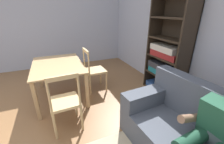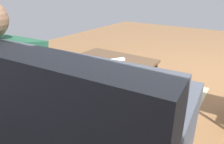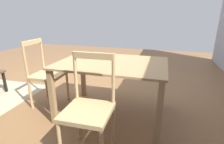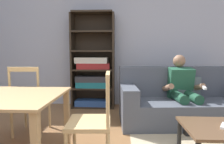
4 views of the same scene
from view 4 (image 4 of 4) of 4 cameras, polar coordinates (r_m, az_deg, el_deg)
The scene contains 7 objects.
wall_back at distance 4.15m, azimuth -0.85°, elevation 8.85°, with size 6.25×0.12×2.74m, color #B2B7C6.
couch at distance 3.36m, azimuth 21.07°, elevation -8.71°, with size 2.15×0.98×0.92m.
person_lounging at distance 3.27m, azimuth 20.96°, elevation -4.80°, with size 0.61×0.86×1.12m.
tv_remote at distance 2.30m, azimuth 31.24°, elevation -14.01°, with size 0.05×0.17×0.02m, color white.
bookshelf at distance 3.94m, azimuth -5.91°, elevation 1.05°, with size 0.90×0.36×2.00m.
dining_chair_near_wall at distance 2.90m, azimuth -23.91°, elevation -8.15°, with size 0.43×0.43×0.97m.
dining_chair_facing_couch at distance 1.92m, azimuth -6.13°, elevation -15.02°, with size 0.44×0.44×0.96m.
Camera 4 is at (0.26, -1.10, 1.15)m, focal length 29.66 mm.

